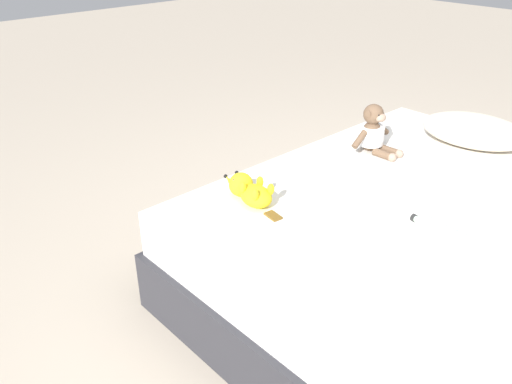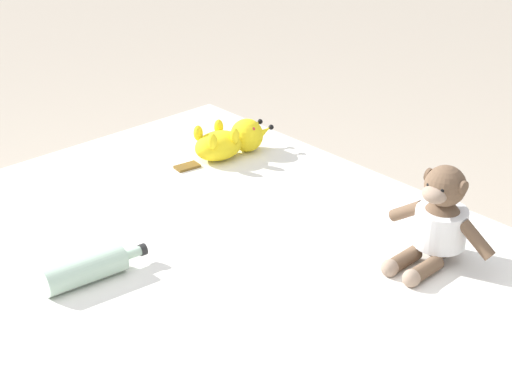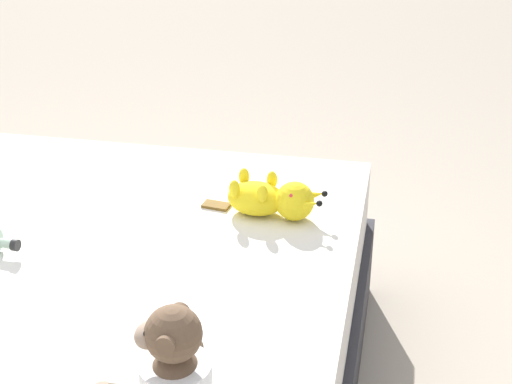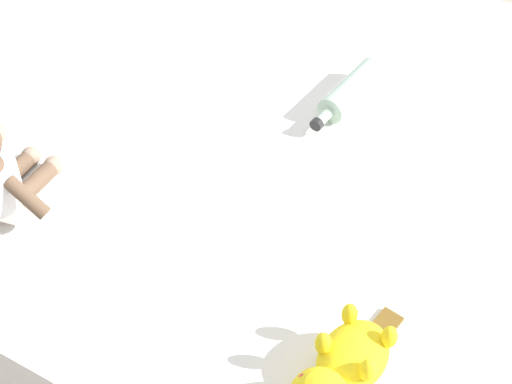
# 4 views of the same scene
# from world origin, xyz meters

# --- Properties ---
(plush_monkey) EXTENTS (0.23, 0.29, 0.24)m
(plush_monkey) POSITION_xyz_m (-0.49, 0.24, 0.56)
(plush_monkey) COLOR brown
(plush_monkey) RESTS_ON bed
(plush_yellow_creature) EXTENTS (0.33, 0.13, 0.10)m
(plush_yellow_creature) POSITION_xyz_m (-0.52, -0.53, 0.51)
(plush_yellow_creature) COLOR yellow
(plush_yellow_creature) RESTS_ON bed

